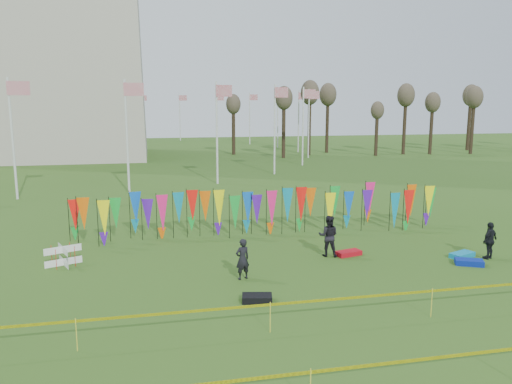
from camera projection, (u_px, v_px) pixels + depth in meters
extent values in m
plane|color=#2E5317|center=(310.00, 291.00, 16.99)|extent=(160.00, 160.00, 0.00)
cylinder|color=silver|center=(299.00, 122.00, 65.39)|extent=(0.16, 0.16, 8.00)
plane|color=#B21328|center=(303.00, 96.00, 64.94)|extent=(1.40, 0.00, 1.40)
cylinder|color=silver|center=(278.00, 120.00, 72.17)|extent=(0.16, 0.16, 8.00)
plane|color=#B21328|center=(282.00, 97.00, 71.72)|extent=(1.40, 0.00, 1.40)
cylinder|color=silver|center=(250.00, 119.00, 78.11)|extent=(0.16, 0.16, 8.00)
plane|color=#B21328|center=(253.00, 97.00, 77.65)|extent=(1.40, 0.00, 1.40)
cylinder|color=silver|center=(217.00, 118.00, 82.78)|extent=(0.16, 0.16, 8.00)
plane|color=#B21328|center=(220.00, 98.00, 82.33)|extent=(1.40, 0.00, 1.40)
cylinder|color=silver|center=(180.00, 117.00, 85.88)|extent=(0.16, 0.16, 8.00)
plane|color=#B21328|center=(183.00, 98.00, 85.43)|extent=(1.40, 0.00, 1.40)
cylinder|color=silver|center=(140.00, 117.00, 87.20)|extent=(0.16, 0.16, 8.00)
plane|color=#B21328|center=(143.00, 98.00, 86.74)|extent=(1.40, 0.00, 1.40)
cylinder|color=silver|center=(97.00, 117.00, 86.64)|extent=(0.16, 0.16, 8.00)
plane|color=#B21328|center=(100.00, 98.00, 86.18)|extent=(1.40, 0.00, 1.40)
cylinder|color=silver|center=(52.00, 118.00, 84.23)|extent=(0.16, 0.16, 8.00)
plane|color=#B21328|center=(54.00, 98.00, 83.78)|extent=(1.40, 0.00, 1.40)
cylinder|color=silver|center=(4.00, 118.00, 80.16)|extent=(0.16, 0.16, 8.00)
plane|color=#B21328|center=(7.00, 97.00, 79.71)|extent=(1.40, 0.00, 1.40)
cylinder|color=silver|center=(13.00, 139.00, 32.69)|extent=(0.16, 0.16, 8.00)
plane|color=#B21328|center=(18.00, 88.00, 32.24)|extent=(1.40, 0.00, 1.40)
cylinder|color=silver|center=(127.00, 137.00, 35.09)|extent=(0.16, 0.16, 8.00)
plane|color=#B21328|center=(134.00, 89.00, 34.64)|extent=(1.40, 0.00, 1.40)
cylinder|color=silver|center=(217.00, 133.00, 39.17)|extent=(0.16, 0.16, 8.00)
plane|color=#B21328|center=(224.00, 91.00, 38.72)|extent=(1.40, 0.00, 1.40)
cylinder|color=silver|center=(275.00, 130.00, 44.64)|extent=(0.16, 0.16, 8.00)
plane|color=#B21328|center=(281.00, 92.00, 44.19)|extent=(1.40, 0.00, 1.40)
cylinder|color=silver|center=(303.00, 127.00, 51.14)|extent=(0.16, 0.16, 8.00)
plane|color=#B21328|center=(309.00, 94.00, 50.68)|extent=(1.40, 0.00, 1.40)
cylinder|color=silver|center=(309.00, 124.00, 58.21)|extent=(0.16, 0.16, 8.00)
plane|color=#B21328|center=(314.00, 95.00, 57.76)|extent=(1.40, 0.00, 1.40)
cylinder|color=black|center=(66.00, 222.00, 22.32)|extent=(0.03, 0.03, 2.14)
cone|color=#FF140E|center=(72.00, 218.00, 22.34)|extent=(0.64, 0.64, 1.60)
cylinder|color=black|center=(81.00, 222.00, 22.45)|extent=(0.03, 0.03, 2.14)
cone|color=#F25E07|center=(88.00, 217.00, 22.48)|extent=(0.64, 0.64, 1.60)
cylinder|color=black|center=(97.00, 221.00, 22.59)|extent=(0.03, 0.03, 2.14)
cone|color=#FFF60D|center=(103.00, 217.00, 22.61)|extent=(0.64, 0.64, 1.60)
cylinder|color=black|center=(112.00, 220.00, 22.72)|extent=(0.03, 0.03, 2.14)
cone|color=green|center=(118.00, 216.00, 22.75)|extent=(0.64, 0.64, 1.60)
cylinder|color=black|center=(127.00, 219.00, 22.86)|extent=(0.03, 0.03, 2.14)
cone|color=blue|center=(133.00, 215.00, 22.89)|extent=(0.64, 0.64, 1.60)
cylinder|color=black|center=(142.00, 219.00, 23.00)|extent=(0.03, 0.03, 2.14)
cone|color=#5014B0|center=(148.00, 215.00, 23.02)|extent=(0.64, 0.64, 1.60)
cylinder|color=black|center=(157.00, 218.00, 23.13)|extent=(0.03, 0.03, 2.14)
cone|color=#F81B77|center=(163.00, 214.00, 23.16)|extent=(0.64, 0.64, 1.60)
cylinder|color=black|center=(171.00, 217.00, 23.27)|extent=(0.03, 0.03, 2.14)
cone|color=#0A80A2|center=(177.00, 213.00, 23.29)|extent=(0.64, 0.64, 1.60)
cylinder|color=black|center=(186.00, 217.00, 23.41)|extent=(0.03, 0.03, 2.14)
cone|color=#FF140E|center=(191.00, 213.00, 23.43)|extent=(0.64, 0.64, 1.60)
cylinder|color=black|center=(200.00, 216.00, 23.54)|extent=(0.03, 0.03, 2.14)
cone|color=#F25E07|center=(206.00, 212.00, 23.57)|extent=(0.64, 0.64, 1.60)
cylinder|color=black|center=(214.00, 215.00, 23.68)|extent=(0.03, 0.03, 2.14)
cone|color=#FFF60D|center=(220.00, 211.00, 23.70)|extent=(0.64, 0.64, 1.60)
cylinder|color=black|center=(228.00, 215.00, 23.81)|extent=(0.03, 0.03, 2.14)
cone|color=green|center=(233.00, 211.00, 23.84)|extent=(0.64, 0.64, 1.60)
cylinder|color=black|center=(241.00, 214.00, 23.95)|extent=(0.03, 0.03, 2.14)
cone|color=blue|center=(247.00, 210.00, 23.98)|extent=(0.64, 0.64, 1.60)
cylinder|color=black|center=(255.00, 214.00, 24.09)|extent=(0.03, 0.03, 2.14)
cone|color=#5014B0|center=(261.00, 210.00, 24.11)|extent=(0.64, 0.64, 1.60)
cylinder|color=black|center=(268.00, 213.00, 24.22)|extent=(0.03, 0.03, 2.14)
cone|color=#F81B77|center=(274.00, 209.00, 24.25)|extent=(0.64, 0.64, 1.60)
cylinder|color=black|center=(282.00, 212.00, 24.36)|extent=(0.03, 0.03, 2.14)
cone|color=#0A80A2|center=(287.00, 208.00, 24.38)|extent=(0.64, 0.64, 1.60)
cylinder|color=black|center=(295.00, 212.00, 24.50)|extent=(0.03, 0.03, 2.14)
cone|color=#FF140E|center=(300.00, 208.00, 24.52)|extent=(0.64, 0.64, 1.60)
cylinder|color=black|center=(308.00, 211.00, 24.63)|extent=(0.03, 0.03, 2.14)
cone|color=#F25E07|center=(313.00, 207.00, 24.66)|extent=(0.64, 0.64, 1.60)
cylinder|color=black|center=(320.00, 211.00, 24.77)|extent=(0.03, 0.03, 2.14)
cone|color=#FFF60D|center=(326.00, 207.00, 24.79)|extent=(0.64, 0.64, 1.60)
cylinder|color=black|center=(333.00, 210.00, 24.90)|extent=(0.03, 0.03, 2.14)
cone|color=green|center=(339.00, 206.00, 24.93)|extent=(0.64, 0.64, 1.60)
cylinder|color=black|center=(346.00, 209.00, 25.04)|extent=(0.03, 0.03, 2.14)
cone|color=blue|center=(351.00, 206.00, 25.07)|extent=(0.64, 0.64, 1.60)
cylinder|color=black|center=(358.00, 209.00, 25.18)|extent=(0.03, 0.03, 2.14)
cone|color=#5014B0|center=(363.00, 205.00, 25.20)|extent=(0.64, 0.64, 1.60)
cylinder|color=black|center=(370.00, 208.00, 25.31)|extent=(0.03, 0.03, 2.14)
cone|color=#F81B77|center=(376.00, 204.00, 25.34)|extent=(0.64, 0.64, 1.60)
cylinder|color=black|center=(382.00, 208.00, 25.45)|extent=(0.03, 0.03, 2.14)
cone|color=#0A80A2|center=(388.00, 204.00, 25.47)|extent=(0.64, 0.64, 1.60)
cylinder|color=black|center=(395.00, 207.00, 25.59)|extent=(0.03, 0.03, 2.14)
cone|color=#FF140E|center=(400.00, 203.00, 25.61)|extent=(0.64, 0.64, 1.60)
cylinder|color=black|center=(406.00, 207.00, 25.72)|extent=(0.03, 0.03, 2.14)
cone|color=#F25E07|center=(412.00, 203.00, 25.75)|extent=(0.64, 0.64, 1.60)
cylinder|color=black|center=(418.00, 206.00, 25.86)|extent=(0.03, 0.03, 2.14)
cone|color=#FFF60D|center=(423.00, 202.00, 25.88)|extent=(0.64, 0.64, 1.60)
cylinder|color=black|center=(430.00, 206.00, 26.00)|extent=(0.03, 0.03, 2.14)
cone|color=green|center=(435.00, 202.00, 26.02)|extent=(0.64, 0.64, 1.60)
cube|color=#FFFE05|center=(341.00, 299.00, 14.21)|extent=(26.00, 0.01, 0.08)
cylinder|color=yellow|center=(85.00, 334.00, 12.84)|extent=(0.02, 0.02, 0.90)
cylinder|color=yellow|center=(273.00, 317.00, 13.86)|extent=(0.02, 0.02, 0.90)
cylinder|color=yellow|center=(435.00, 302.00, 14.89)|extent=(0.02, 0.02, 0.90)
cube|color=#FFFE05|center=(403.00, 362.00, 10.74)|extent=(26.00, 0.01, 0.08)
cylinder|color=#35281A|center=(244.00, 130.00, 60.04)|extent=(0.44, 0.44, 6.40)
ellipsoid|color=#4D4233|center=(244.00, 102.00, 59.45)|extent=(1.92, 1.92, 2.56)
cylinder|color=#35281A|center=(276.00, 130.00, 60.86)|extent=(0.44, 0.44, 6.40)
ellipsoid|color=#4D4233|center=(277.00, 102.00, 60.27)|extent=(1.92, 1.92, 2.56)
cylinder|color=#35281A|center=(308.00, 129.00, 61.68)|extent=(0.44, 0.44, 6.40)
ellipsoid|color=#4D4233|center=(308.00, 102.00, 61.09)|extent=(1.92, 1.92, 2.56)
cylinder|color=#35281A|center=(338.00, 129.00, 62.49)|extent=(0.44, 0.44, 6.40)
ellipsoid|color=#4D4233|center=(339.00, 102.00, 61.91)|extent=(1.92, 1.92, 2.56)
cylinder|color=#35281A|center=(368.00, 129.00, 63.31)|extent=(0.44, 0.44, 6.40)
ellipsoid|color=#4D4233|center=(369.00, 102.00, 62.72)|extent=(1.92, 1.92, 2.56)
cylinder|color=#35281A|center=(397.00, 128.00, 64.13)|extent=(0.44, 0.44, 6.40)
ellipsoid|color=#4D4233|center=(398.00, 102.00, 63.54)|extent=(1.92, 1.92, 2.56)
cylinder|color=#35281A|center=(425.00, 128.00, 64.95)|extent=(0.44, 0.44, 6.40)
ellipsoid|color=#4D4233|center=(427.00, 102.00, 64.36)|extent=(1.92, 1.92, 2.56)
cylinder|color=#35281A|center=(453.00, 128.00, 65.76)|extent=(0.44, 0.44, 6.40)
ellipsoid|color=#4D4233|center=(454.00, 102.00, 65.18)|extent=(1.92, 1.92, 2.56)
cylinder|color=#35281A|center=(479.00, 127.00, 66.58)|extent=(0.44, 0.44, 6.40)
ellipsoid|color=#4D4233|center=(481.00, 102.00, 66.00)|extent=(1.92, 1.92, 2.56)
cylinder|color=#35281A|center=(506.00, 127.00, 67.40)|extent=(0.44, 0.44, 6.40)
ellipsoid|color=#4D4233|center=(508.00, 102.00, 66.81)|extent=(1.92, 1.92, 2.56)
cylinder|color=red|center=(52.00, 259.00, 19.19)|extent=(0.02, 0.02, 0.81)
cylinder|color=red|center=(71.00, 258.00, 19.33)|extent=(0.02, 0.02, 0.81)
cylinder|color=red|center=(55.00, 254.00, 19.87)|extent=(0.02, 0.02, 0.81)
cylinder|color=red|center=(74.00, 253.00, 20.01)|extent=(0.02, 0.02, 0.81)
imported|color=black|center=(242.00, 259.00, 18.04)|extent=(0.66, 0.56, 1.51)
imported|color=black|center=(328.00, 236.00, 20.79)|extent=(0.98, 0.80, 1.73)
imported|color=black|center=(490.00, 241.00, 20.42)|extent=(1.04, 0.84, 1.55)
cube|color=#09229B|center=(469.00, 262.00, 19.75)|extent=(1.18, 0.95, 0.22)
cube|color=red|center=(348.00, 253.00, 20.99)|extent=(1.17, 0.75, 0.20)
cube|color=black|center=(257.00, 298.00, 16.08)|extent=(1.05, 0.74, 0.22)
cube|color=#0D8AC0|center=(462.00, 255.00, 20.72)|extent=(1.19, 0.87, 0.21)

